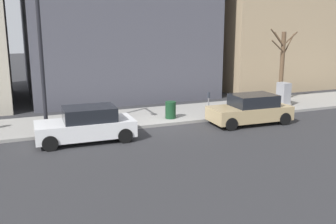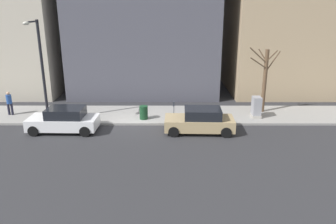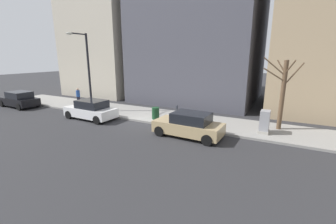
{
  "view_description": "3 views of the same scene",
  "coord_description": "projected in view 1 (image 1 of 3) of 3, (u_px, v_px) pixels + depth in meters",
  "views": [
    {
      "loc": [
        -16.95,
        6.83,
        4.89
      ],
      "look_at": [
        -0.37,
        0.08,
        0.81
      ],
      "focal_mm": 40.0,
      "sensor_mm": 36.0,
      "label": 1
    },
    {
      "loc": [
        -20.04,
        -2.25,
        7.38
      ],
      "look_at": [
        0.32,
        -2.22,
        0.82
      ],
      "focal_mm": 35.0,
      "sensor_mm": 36.0,
      "label": 2
    },
    {
      "loc": [
        -13.35,
        -9.2,
        4.81
      ],
      "look_at": [
        0.25,
        -2.0,
        1.0
      ],
      "focal_mm": 24.0,
      "sensor_mm": 36.0,
      "label": 3
    }
  ],
  "objects": [
    {
      "name": "trash_bin",
      "position": [
        171.0,
        110.0,
        19.8
      ],
      "size": [
        0.56,
        0.56,
        0.9
      ],
      "primitive_type": "cylinder",
      "color": "#14381E",
      "rests_on": "sidewalk"
    },
    {
      "name": "parked_car_white",
      "position": [
        87.0,
        125.0,
        16.28
      ],
      "size": [
        2.01,
        4.24,
        1.52
      ],
      "rotation": [
        0.0,
        0.0,
        -0.03
      ],
      "color": "white",
      "rests_on": "ground"
    },
    {
      "name": "parked_car_tan",
      "position": [
        250.0,
        110.0,
        19.24
      ],
      "size": [
        2.04,
        4.26,
        1.52
      ],
      "rotation": [
        0.0,
        0.0,
        -0.03
      ],
      "color": "tan",
      "rests_on": "ground"
    },
    {
      "name": "bare_tree",
      "position": [
        282.0,
        64.0,
        23.99
      ],
      "size": [
        1.01,
        2.31,
        4.66
      ],
      "color": "brown",
      "rests_on": "sidewalk"
    },
    {
      "name": "sidewalk",
      "position": [
        153.0,
        116.0,
        20.69
      ],
      "size": [
        4.0,
        36.0,
        0.15
      ],
      "primitive_type": "cube",
      "color": "gray",
      "rests_on": "ground"
    },
    {
      "name": "ground_plane",
      "position": [
        167.0,
        126.0,
        18.9
      ],
      "size": [
        120.0,
        120.0,
        0.0
      ],
      "primitive_type": "plane",
      "color": "#2B2B2D"
    },
    {
      "name": "utility_box",
      "position": [
        283.0,
        94.0,
        22.92
      ],
      "size": [
        0.83,
        0.61,
        1.43
      ],
      "color": "#A8A399",
      "rests_on": "sidewalk"
    },
    {
      "name": "streetlamp",
      "position": [
        41.0,
        48.0,
        16.15
      ],
      "size": [
        1.97,
        0.32,
        6.5
      ],
      "color": "black",
      "rests_on": "sidewalk"
    },
    {
      "name": "parking_meter",
      "position": [
        209.0,
        102.0,
        20.05
      ],
      "size": [
        0.14,
        0.1,
        1.35
      ],
      "color": "slate",
      "rests_on": "sidewalk"
    }
  ]
}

